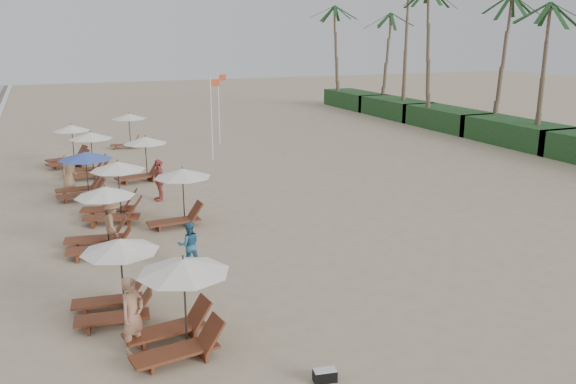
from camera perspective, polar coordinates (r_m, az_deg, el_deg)
name	(u,v)px	position (r m, az deg, el deg)	size (l,w,h in m)	color
ground	(312,266)	(19.47, 2.30, -7.10)	(160.00, 160.00, 0.00)	tan
shrub_hedge	(517,133)	(43.28, 21.08, 5.30)	(3.20, 53.00, 1.60)	#193D1C
lounger_station_0	(175,308)	(14.44, -10.79, -10.84)	(2.62, 2.19, 2.27)	brown
lounger_station_1	(113,280)	(16.42, -16.37, -8.11)	(2.45, 2.05, 2.16)	brown
lounger_station_2	(99,223)	(21.42, -17.66, -2.87)	(2.59, 2.23, 2.28)	brown
lounger_station_3	(112,194)	(24.89, -16.48, -0.23)	(2.76, 2.59, 2.38)	brown
lounger_station_4	(81,174)	(28.77, -19.15, 1.60)	(2.73, 2.41, 2.10)	brown
lounger_station_5	(87,157)	(32.78, -18.72, 3.19)	(2.75, 2.25, 2.36)	brown
lounger_station_6	(68,148)	(36.06, -20.33, 3.94)	(2.69, 2.66, 2.33)	brown
inland_station_0	(178,192)	(23.47, -10.44, -0.03)	(2.74, 2.24, 2.22)	brown
inland_station_1	(141,156)	(31.12, -13.87, 3.33)	(2.90, 2.24, 2.22)	brown
inland_station_2	(127,125)	(40.60, -15.14, 6.18)	(2.56, 2.24, 2.22)	brown
beachgoer_near	(133,315)	(14.66, -14.65, -11.31)	(0.69, 0.45, 1.88)	#A37458
beachgoer_mid_a	(189,244)	(19.43, -9.44, -4.97)	(0.73, 0.57, 1.51)	#2D6587
beachgoer_mid_b	(112,225)	(21.48, -16.48, -3.04)	(1.16, 0.67, 1.80)	#976B4C
beachgoer_far_a	(159,180)	(27.30, -12.25, 1.14)	(1.11, 0.46, 1.90)	#B14F47
beachgoer_far_b	(69,171)	(30.66, -20.24, 1.87)	(0.84, 0.54, 1.71)	tan
duffel_bag	(325,375)	(13.51, 3.55, -17.10)	(0.54, 0.33, 0.28)	black
flag_pole_near	(212,115)	(35.25, -7.30, 7.36)	(0.59, 0.08, 4.95)	silver
flag_pole_far	(219,105)	(40.37, -6.60, 8.29)	(0.60, 0.08, 4.88)	silver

